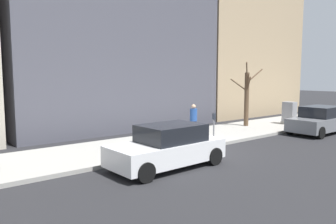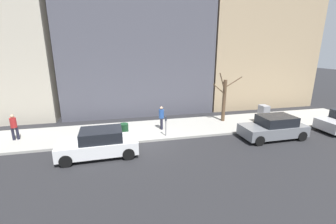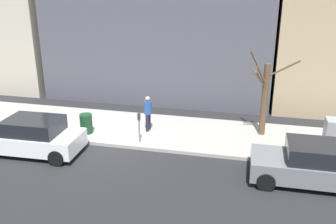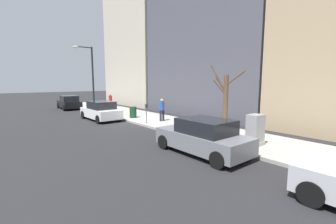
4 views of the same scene
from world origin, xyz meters
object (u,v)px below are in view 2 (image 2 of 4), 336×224
Objects in this scene: parked_car_white at (99,143)px; pedestrian_midblock at (14,126)px; office_tower_left at (243,24)px; trash_bin at (124,130)px; pedestrian_near_meter at (161,116)px; parking_meter at (166,124)px; utility_box at (263,115)px; parked_car_grey at (274,128)px; office_block_center at (132,8)px; bare_tree at (224,99)px.

parked_car_white is 6.19m from pedestrian_midblock.
office_tower_left is (8.92, -20.46, 7.26)m from pedestrian_midblock.
pedestrian_near_meter reaches higher than trash_bin.
trash_bin is at bearing 80.47° from parking_meter.
utility_box is 10.53m from trash_bin.
pedestrian_midblock reaches higher than parked_car_grey.
parking_meter is 0.07× the size of office_block_center.
trash_bin is (2.06, 9.57, -0.14)m from parked_car_grey.
parking_meter is 7.89m from utility_box.
parking_meter is 0.81× the size of pedestrian_near_meter.
parked_car_grey is at bearing -155.05° from bare_tree.
office_block_center is at bearing -15.03° from parked_car_white.
parking_meter is (1.69, -4.10, 0.24)m from parked_car_white.
bare_tree is at bearing -67.46° from parking_meter.
parked_car_white is at bearing 112.44° from bare_tree.
utility_box is at bearing -87.82° from trash_bin.
trash_bin is 18.67m from office_tower_left.
parked_car_white is 3.15× the size of parking_meter.
office_tower_left reaches higher than parking_meter.
pedestrian_near_meter is 1.00× the size of pedestrian_midblock.
parked_car_grey is at bearing 158.72° from utility_box.
parked_car_grey is at bearing -149.18° from office_block_center.
parked_car_grey is 17.74m from office_block_center.
bare_tree is at bearing 24.32° from parked_car_grey.
parked_car_white is 5.14m from pedestrian_near_meter.
office_block_center is at bearing -8.83° from trash_bin.
pedestrian_midblock reaches higher than parked_car_white.
office_tower_left is (10.43, -11.07, 7.36)m from parking_meter.
parking_meter is at bearing 96.19° from utility_box.
parked_car_white is 2.97× the size of utility_box.
office_tower_left is 12.15m from office_block_center.
office_tower_left reaches higher than bare_tree.
pedestrian_midblock reaches higher than utility_box.
pedestrian_midblock is at bearing 57.20° from parked_car_white.
office_tower_left is (12.04, -4.18, 7.61)m from parked_car_grey.
bare_tree reaches higher than pedestrian_midblock.
pedestrian_midblock is at bearing 139.93° from office_block_center.
parked_car_grey is at bearing -103.15° from parking_meter.
parked_car_grey is 2.64m from utility_box.
pedestrian_near_meter is 16.03m from office_tower_left.
office_tower_left is 0.86× the size of office_block_center.
parked_car_white is 1.09× the size of bare_tree.
utility_box reaches higher than parked_car_white.
trash_bin is at bearing 152.86° from pedestrian_midblock.
office_tower_left reaches higher than pedestrian_near_meter.
trash_bin is at bearing 125.98° from office_tower_left.
pedestrian_midblock reaches higher than parking_meter.
trash_bin is 0.54× the size of pedestrian_midblock.
utility_box is 1.59× the size of trash_bin.
office_block_center reaches higher than bare_tree.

